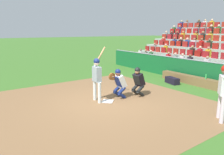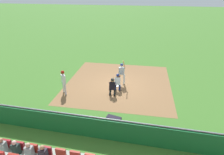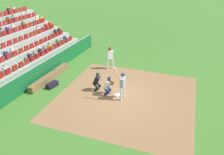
{
  "view_description": "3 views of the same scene",
  "coord_description": "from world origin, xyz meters",
  "px_view_note": "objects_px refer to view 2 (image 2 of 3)",
  "views": [
    {
      "loc": [
        -6.96,
        4.38,
        2.81
      ],
      "look_at": [
        0.43,
        -0.49,
        0.85
      ],
      "focal_mm": 34.4,
      "sensor_mm": 36.0,
      "label": 1
    },
    {
      "loc": [
        2.33,
        -13.04,
        6.89
      ],
      "look_at": [
        -0.23,
        -1.03,
        1.14
      ],
      "focal_mm": 30.36,
      "sensor_mm": 36.0,
      "label": 2
    },
    {
      "loc": [
        11.23,
        4.01,
        7.37
      ],
      "look_at": [
        0.36,
        -0.29,
        1.38
      ],
      "focal_mm": 35.68,
      "sensor_mm": 36.0,
      "label": 3
    }
  ],
  "objects_px": {
    "water_bottle_on_bench": "(84,119)",
    "home_plate_umpire": "(112,86)",
    "home_plate_marker": "(117,85)",
    "catcher_crouching": "(118,81)",
    "on_deck_batter": "(63,80)",
    "equipment_duffel_bag": "(114,120)",
    "batter_at_plate": "(122,71)",
    "dugout_bench": "(95,126)"
  },
  "relations": [
    {
      "from": "home_plate_marker",
      "to": "on_deck_batter",
      "type": "height_order",
      "value": "on_deck_batter"
    },
    {
      "from": "dugout_bench",
      "to": "equipment_duffel_bag",
      "type": "height_order",
      "value": "dugout_bench"
    },
    {
      "from": "home_plate_marker",
      "to": "water_bottle_on_bench",
      "type": "distance_m",
      "value": 5.34
    },
    {
      "from": "batter_at_plate",
      "to": "home_plate_umpire",
      "type": "relative_size",
      "value": 1.67
    },
    {
      "from": "catcher_crouching",
      "to": "equipment_duffel_bag",
      "type": "bearing_deg",
      "value": -82.81
    },
    {
      "from": "home_plate_marker",
      "to": "dugout_bench",
      "type": "xyz_separation_m",
      "value": [
        -0.24,
        -5.28,
        0.2
      ]
    },
    {
      "from": "home_plate_umpire",
      "to": "dugout_bench",
      "type": "distance_m",
      "value": 3.81
    },
    {
      "from": "dugout_bench",
      "to": "water_bottle_on_bench",
      "type": "height_order",
      "value": "water_bottle_on_bench"
    },
    {
      "from": "on_deck_batter",
      "to": "batter_at_plate",
      "type": "bearing_deg",
      "value": 31.67
    },
    {
      "from": "water_bottle_on_bench",
      "to": "catcher_crouching",
      "type": "bearing_deg",
      "value": 78.02
    },
    {
      "from": "catcher_crouching",
      "to": "on_deck_batter",
      "type": "bearing_deg",
      "value": -159.59
    },
    {
      "from": "equipment_duffel_bag",
      "to": "on_deck_batter",
      "type": "distance_m",
      "value": 4.92
    },
    {
      "from": "dugout_bench",
      "to": "batter_at_plate",
      "type": "bearing_deg",
      "value": 84.93
    },
    {
      "from": "home_plate_umpire",
      "to": "water_bottle_on_bench",
      "type": "height_order",
      "value": "home_plate_umpire"
    },
    {
      "from": "home_plate_marker",
      "to": "equipment_duffel_bag",
      "type": "height_order",
      "value": "equipment_duffel_bag"
    },
    {
      "from": "home_plate_marker",
      "to": "home_plate_umpire",
      "type": "relative_size",
      "value": 0.34
    },
    {
      "from": "batter_at_plate",
      "to": "catcher_crouching",
      "type": "xyz_separation_m",
      "value": [
        -0.13,
        -0.97,
        -0.37
      ]
    },
    {
      "from": "batter_at_plate",
      "to": "home_plate_umpire",
      "type": "distance_m",
      "value": 1.9
    },
    {
      "from": "batter_at_plate",
      "to": "equipment_duffel_bag",
      "type": "relative_size",
      "value": 2.59
    },
    {
      "from": "dugout_bench",
      "to": "water_bottle_on_bench",
      "type": "relative_size",
      "value": 17.77
    },
    {
      "from": "equipment_duffel_bag",
      "to": "on_deck_batter",
      "type": "height_order",
      "value": "on_deck_batter"
    },
    {
      "from": "equipment_duffel_bag",
      "to": "catcher_crouching",
      "type": "bearing_deg",
      "value": 108.85
    },
    {
      "from": "home_plate_umpire",
      "to": "equipment_duffel_bag",
      "type": "xyz_separation_m",
      "value": [
        0.71,
        -3.0,
        -0.54
      ]
    },
    {
      "from": "on_deck_batter",
      "to": "equipment_duffel_bag",
      "type": "bearing_deg",
      "value": -31.09
    },
    {
      "from": "batter_at_plate",
      "to": "water_bottle_on_bench",
      "type": "xyz_separation_m",
      "value": [
        -1.1,
        -5.58,
        -0.53
      ]
    },
    {
      "from": "home_plate_marker",
      "to": "on_deck_batter",
      "type": "xyz_separation_m",
      "value": [
        -3.53,
        -2.0,
        1.08
      ]
    },
    {
      "from": "home_plate_umpire",
      "to": "batter_at_plate",
      "type": "bearing_deg",
      "value": 79.12
    },
    {
      "from": "catcher_crouching",
      "to": "dugout_bench",
      "type": "height_order",
      "value": "catcher_crouching"
    },
    {
      "from": "water_bottle_on_bench",
      "to": "home_plate_umpire",
      "type": "bearing_deg",
      "value": 78.65
    },
    {
      "from": "catcher_crouching",
      "to": "home_plate_umpire",
      "type": "bearing_deg",
      "value": -104.73
    },
    {
      "from": "equipment_duffel_bag",
      "to": "home_plate_marker",
      "type": "bearing_deg",
      "value": 109.44
    },
    {
      "from": "catcher_crouching",
      "to": "home_plate_umpire",
      "type": "relative_size",
      "value": 0.99
    },
    {
      "from": "home_plate_marker",
      "to": "water_bottle_on_bench",
      "type": "height_order",
      "value": "water_bottle_on_bench"
    },
    {
      "from": "batter_at_plate",
      "to": "water_bottle_on_bench",
      "type": "relative_size",
      "value": 9.05
    },
    {
      "from": "batter_at_plate",
      "to": "on_deck_batter",
      "type": "bearing_deg",
      "value": -148.33
    },
    {
      "from": "home_plate_umpire",
      "to": "water_bottle_on_bench",
      "type": "bearing_deg",
      "value": -101.35
    },
    {
      "from": "water_bottle_on_bench",
      "to": "batter_at_plate",
      "type": "bearing_deg",
      "value": 78.81
    },
    {
      "from": "home_plate_umpire",
      "to": "dugout_bench",
      "type": "xyz_separation_m",
      "value": [
        -0.15,
        -3.78,
        -0.48
      ]
    },
    {
      "from": "home_plate_umpire",
      "to": "on_deck_batter",
      "type": "xyz_separation_m",
      "value": [
        -3.43,
        -0.5,
        0.39
      ]
    },
    {
      "from": "home_plate_marker",
      "to": "catcher_crouching",
      "type": "distance_m",
      "value": 0.95
    },
    {
      "from": "on_deck_batter",
      "to": "home_plate_marker",
      "type": "bearing_deg",
      "value": 29.56
    },
    {
      "from": "dugout_bench",
      "to": "water_bottle_on_bench",
      "type": "xyz_separation_m",
      "value": [
        -0.61,
        0.03,
        0.34
      ]
    }
  ]
}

